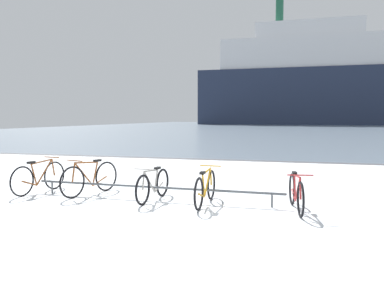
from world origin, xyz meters
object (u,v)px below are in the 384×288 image
bicycle_2 (153,185)px  ferry_ship (312,82)px  bicycle_4 (296,193)px  bicycle_3 (205,188)px  bicycle_0 (39,177)px  bicycle_1 (90,178)px

bicycle_2 → ferry_ship: ferry_ship is taller
bicycle_2 → ferry_ship: size_ratio=0.03×
ferry_ship → bicycle_4: bearing=-90.8°
bicycle_3 → bicycle_4: bearing=-1.4°
bicycle_0 → bicycle_2: bicycle_0 is taller
ferry_ship → bicycle_3: bearing=-92.0°
bicycle_1 → bicycle_2: bicycle_1 is taller
bicycle_1 → ferry_ship: ferry_ship is taller
ferry_ship → bicycle_2: bearing=-92.8°
bicycle_1 → bicycle_3: bicycle_1 is taller
bicycle_1 → bicycle_4: size_ratio=1.02×
bicycle_4 → bicycle_2: bearing=177.6°
bicycle_0 → ferry_ship: size_ratio=0.03×
bicycle_0 → ferry_ship: 85.31m
bicycle_0 → ferry_ship: (7.13, 84.55, 8.90)m
bicycle_2 → bicycle_3: bicycle_3 is taller
bicycle_0 → bicycle_3: 4.12m
bicycle_4 → bicycle_0: bearing=177.6°
bicycle_3 → ferry_ship: 85.27m
bicycle_0 → ferry_ship: bearing=85.2°
bicycle_4 → ferry_ship: size_ratio=0.03×
bicycle_3 → ferry_ship: size_ratio=0.03×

